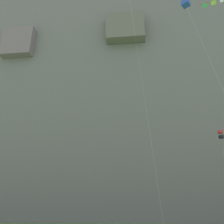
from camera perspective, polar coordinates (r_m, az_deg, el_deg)
cliff_face at (r=71.91m, az=4.01°, el=4.91°), size 180.00×30.02×71.26m
kite_box_far_right at (r=34.78m, az=17.41°, el=24.52°), size 3.45×5.56×28.55m
kite_box_low_center at (r=41.22m, az=24.97°, el=-5.06°), size 2.09×3.85×14.22m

